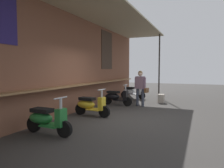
{
  "coord_description": "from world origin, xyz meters",
  "views": [
    {
      "loc": [
        -6.38,
        -2.48,
        1.63
      ],
      "look_at": [
        1.91,
        1.08,
        1.0
      ],
      "focal_mm": 33.21,
      "sensor_mm": 36.0,
      "label": 1
    }
  ],
  "objects": [
    {
      "name": "scooter_black",
      "position": [
        2.35,
        1.08,
        0.39
      ],
      "size": [
        0.46,
        1.4,
        0.97
      ],
      "rotation": [
        0.0,
        0.0,
        -1.6
      ],
      "color": "black",
      "rests_on": "ground_plane"
    },
    {
      "name": "shopper_with_handbag",
      "position": [
        2.56,
        -0.03,
        0.95
      ],
      "size": [
        0.33,
        0.65,
        1.58
      ],
      "rotation": [
        0.0,
        0.0,
        -0.23
      ],
      "color": "#383D4C",
      "rests_on": "ground_plane"
    },
    {
      "name": "merchandise_crate",
      "position": [
        3.92,
        -0.72,
        0.21
      ],
      "size": [
        0.37,
        0.3,
        0.41
      ],
      "primitive_type": "cube",
      "rotation": [
        0.0,
        0.0,
        0.01
      ],
      "color": "#B2A899",
      "rests_on": "ground_plane"
    },
    {
      "name": "ground_plane",
      "position": [
        0.0,
        0.0,
        0.0
      ],
      "size": [
        37.67,
        37.67,
        0.0
      ],
      "primitive_type": "plane",
      "color": "#383533"
    },
    {
      "name": "scooter_silver",
      "position": [
        4.72,
        1.08,
        0.39
      ],
      "size": [
        0.46,
        1.4,
        0.97
      ],
      "rotation": [
        0.0,
        0.0,
        -1.55
      ],
      "color": "#B2B5BA",
      "rests_on": "ground_plane"
    },
    {
      "name": "market_stall_facade",
      "position": [
        -0.0,
        1.87,
        2.14
      ],
      "size": [
        13.45,
        2.52,
        3.91
      ],
      "color": "brown",
      "rests_on": "ground_plane"
    },
    {
      "name": "scooter_green",
      "position": [
        -2.31,
        1.08,
        0.39
      ],
      "size": [
        0.46,
        1.4,
        0.97
      ],
      "rotation": [
        0.0,
        0.0,
        -1.61
      ],
      "color": "#237533",
      "rests_on": "ground_plane"
    },
    {
      "name": "scooter_yellow",
      "position": [
        -0.05,
        1.08,
        0.39
      ],
      "size": [
        0.5,
        1.4,
        0.97
      ],
      "rotation": [
        0.0,
        0.0,
        -1.65
      ],
      "color": "gold",
      "rests_on": "ground_plane"
    }
  ]
}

